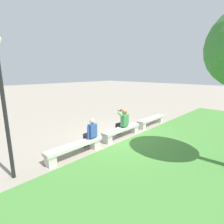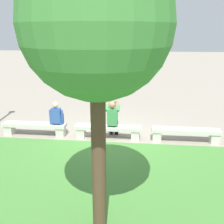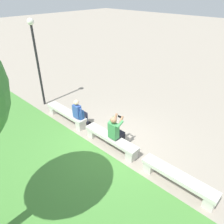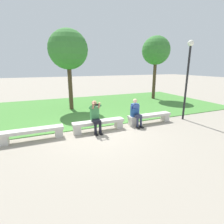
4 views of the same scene
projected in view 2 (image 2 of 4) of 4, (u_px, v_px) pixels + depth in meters
ground_plane at (108, 138)px, 9.04m from camera, size 80.00×80.00×0.00m
bench_main at (186, 133)px, 8.68m from camera, size 2.24×0.40×0.45m
bench_near at (108, 130)px, 8.95m from camera, size 2.24×0.40×0.45m
bench_mid at (35, 127)px, 9.21m from camera, size 2.24×0.40×0.45m
person_photographer at (113, 117)px, 8.88m from camera, size 0.47×0.72×1.32m
person_distant at (57, 117)px, 9.08m from camera, size 0.48×0.68×1.26m
backpack at (59, 119)px, 9.07m from camera, size 0.28×0.24×0.43m
tree_left_background at (97, 26)px, 3.87m from camera, size 2.33×2.33×4.81m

